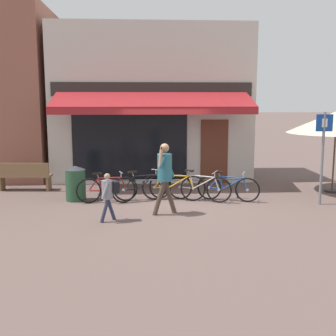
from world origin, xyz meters
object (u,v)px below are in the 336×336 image
object	(u,v)px
bicycle_blue	(228,188)
parking_sign	(323,149)
bicycle_silver	(199,187)
pedestrian_adult	(165,171)
bicycle_red	(107,189)
bicycle_orange	(173,187)
litter_bin	(76,183)
pedestrian_child	(109,191)
bicycle_black	(142,187)
park_bench	(24,176)
cafe_parasol	(336,122)

from	to	relation	value
bicycle_blue	parking_sign	bearing A→B (deg)	7.35
bicycle_silver	pedestrian_adult	distance (m)	1.77
bicycle_red	bicycle_orange	bearing A→B (deg)	-8.30
bicycle_red	bicycle_silver	bearing A→B (deg)	-12.88
parking_sign	litter_bin	bearing A→B (deg)	172.70
pedestrian_child	parking_sign	bearing A→B (deg)	-177.62
bicycle_black	park_bench	size ratio (longest dim) A/B	1.04
pedestrian_child	cafe_parasol	world-z (taller)	cafe_parasol
pedestrian_child	bicycle_orange	bearing A→B (deg)	-139.81
bicycle_red	bicycle_blue	bearing A→B (deg)	-13.21
bicycle_red	bicycle_orange	size ratio (longest dim) A/B	0.94
bicycle_black	pedestrian_child	xyz separation A→B (m)	(-0.75, -1.96, 0.32)
bicycle_blue	cafe_parasol	size ratio (longest dim) A/B	0.57
bicycle_black	pedestrian_adult	world-z (taller)	pedestrian_adult
cafe_parasol	bicycle_silver	bearing A→B (deg)	-167.66
cafe_parasol	parking_sign	bearing A→B (deg)	-124.28
litter_bin	park_bench	xyz separation A→B (m)	(-1.76, 1.37, -0.02)
bicycle_blue	park_bench	bearing A→B (deg)	-175.61
bicycle_orange	bicycle_blue	bearing A→B (deg)	4.07
litter_bin	parking_sign	size ratio (longest dim) A/B	0.40
bicycle_silver	park_bench	size ratio (longest dim) A/B	1.03
bicycle_red	pedestrian_child	distance (m)	1.88
pedestrian_child	cafe_parasol	size ratio (longest dim) A/B	0.39
bicycle_black	bicycle_blue	world-z (taller)	bicycle_black
bicycle_orange	litter_bin	distance (m)	2.69
bicycle_orange	park_bench	world-z (taller)	park_bench
bicycle_red	cafe_parasol	xyz separation A→B (m)	(6.67, 0.88, 1.73)
bicycle_black	pedestrian_child	world-z (taller)	pedestrian_child
litter_bin	cafe_parasol	bearing A→B (deg)	4.86
bicycle_blue	pedestrian_child	distance (m)	3.58
bicycle_silver	pedestrian_adult	xyz separation A→B (m)	(-1.00, -1.29, 0.69)
parking_sign	pedestrian_adult	bearing A→B (deg)	-170.19
bicycle_red	litter_bin	size ratio (longest dim) A/B	1.71
pedestrian_child	cafe_parasol	bearing A→B (deg)	-167.62
bicycle_black	bicycle_silver	size ratio (longest dim) A/B	1.01
pedestrian_adult	parking_sign	bearing A→B (deg)	-163.95
pedestrian_child	park_bench	distance (m)	4.47
park_bench	parking_sign	bearing A→B (deg)	-11.20
bicycle_blue	cafe_parasol	bearing A→B (deg)	35.71
bicycle_black	bicycle_blue	size ratio (longest dim) A/B	1.04
bicycle_silver	cafe_parasol	distance (m)	4.60
bicycle_silver	litter_bin	size ratio (longest dim) A/B	1.73
bicycle_red	cafe_parasol	distance (m)	6.94
park_bench	bicycle_silver	bearing A→B (deg)	-14.02
bicycle_black	bicycle_orange	world-z (taller)	bicycle_orange
bicycle_red	cafe_parasol	bearing A→B (deg)	-4.57
bicycle_orange	cafe_parasol	bearing A→B (deg)	20.04
bicycle_red	pedestrian_adult	bearing A→B (deg)	-53.54
bicycle_orange	bicycle_black	bearing A→B (deg)	-168.62
bicycle_orange	pedestrian_child	bearing A→B (deg)	-118.22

